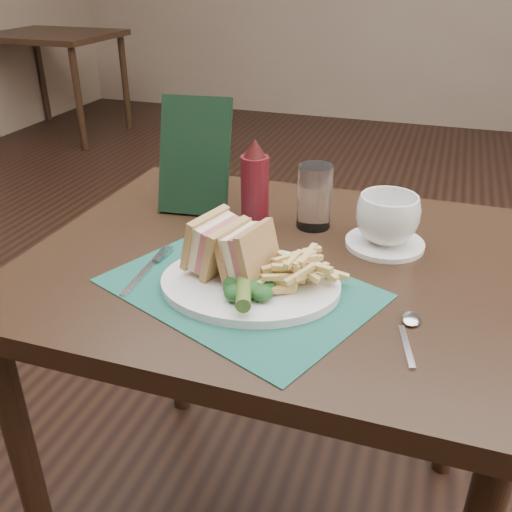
% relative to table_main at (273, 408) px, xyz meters
% --- Properties ---
extents(floor, '(7.00, 7.00, 0.00)m').
position_rel_table_main_xyz_m(floor, '(0.00, 0.50, -0.38)').
color(floor, black).
rests_on(floor, ground).
extents(wall_back, '(6.00, 0.00, 6.00)m').
position_rel_table_main_xyz_m(wall_back, '(0.00, 4.00, -0.38)').
color(wall_back, gray).
rests_on(wall_back, ground).
extents(table_main, '(0.90, 0.75, 0.75)m').
position_rel_table_main_xyz_m(table_main, '(0.00, 0.00, 0.00)').
color(table_main, black).
rests_on(table_main, ground).
extents(table_bg_left, '(0.90, 0.75, 0.75)m').
position_rel_table_main_xyz_m(table_bg_left, '(-2.58, 2.81, 0.00)').
color(table_bg_left, black).
rests_on(table_bg_left, ground).
extents(placemat, '(0.51, 0.44, 0.00)m').
position_rel_table_main_xyz_m(placemat, '(-0.02, -0.13, 0.38)').
color(placemat, '#1B5649').
rests_on(placemat, table_main).
extents(plate, '(0.33, 0.28, 0.01)m').
position_rel_table_main_xyz_m(plate, '(-0.01, -0.13, 0.38)').
color(plate, white).
rests_on(plate, placemat).
extents(sandwich_half_a, '(0.10, 0.12, 0.10)m').
position_rel_table_main_xyz_m(sandwich_half_a, '(-0.09, -0.11, 0.44)').
color(sandwich_half_a, tan).
rests_on(sandwich_half_a, plate).
extents(sandwich_half_b, '(0.10, 0.11, 0.10)m').
position_rel_table_main_xyz_m(sandwich_half_b, '(-0.03, -0.12, 0.44)').
color(sandwich_half_b, tan).
rests_on(sandwich_half_b, plate).
extents(kale_garnish, '(0.11, 0.08, 0.03)m').
position_rel_table_main_xyz_m(kale_garnish, '(0.00, -0.18, 0.41)').
color(kale_garnish, '#163E1A').
rests_on(kale_garnish, plate).
extents(pickle_spear, '(0.06, 0.12, 0.03)m').
position_rel_table_main_xyz_m(pickle_spear, '(0.00, -0.19, 0.41)').
color(pickle_spear, '#476325').
rests_on(pickle_spear, plate).
extents(fries_pile, '(0.18, 0.20, 0.06)m').
position_rel_table_main_xyz_m(fries_pile, '(0.07, -0.12, 0.42)').
color(fries_pile, '#D9BA6C').
rests_on(fries_pile, plate).
extents(fork, '(0.04, 0.17, 0.01)m').
position_rel_table_main_xyz_m(fork, '(-0.20, -0.13, 0.38)').
color(fork, silver).
rests_on(fork, placemat).
extents(spoon, '(0.07, 0.15, 0.01)m').
position_rel_table_main_xyz_m(spoon, '(0.26, -0.19, 0.38)').
color(spoon, silver).
rests_on(spoon, table_main).
extents(saucer, '(0.18, 0.18, 0.01)m').
position_rel_table_main_xyz_m(saucer, '(0.19, 0.10, 0.38)').
color(saucer, white).
rests_on(saucer, table_main).
extents(coffee_cup, '(0.17, 0.17, 0.09)m').
position_rel_table_main_xyz_m(coffee_cup, '(0.19, 0.10, 0.43)').
color(coffee_cup, white).
rests_on(coffee_cup, saucer).
extents(drinking_glass, '(0.09, 0.09, 0.13)m').
position_rel_table_main_xyz_m(drinking_glass, '(0.04, 0.15, 0.44)').
color(drinking_glass, white).
rests_on(drinking_glass, table_main).
extents(ketchup_bottle, '(0.07, 0.07, 0.19)m').
position_rel_table_main_xyz_m(ketchup_bottle, '(-0.08, 0.10, 0.47)').
color(ketchup_bottle, '#500D15').
rests_on(ketchup_bottle, table_main).
extents(check_presenter, '(0.16, 0.11, 0.24)m').
position_rel_table_main_xyz_m(check_presenter, '(-0.23, 0.16, 0.49)').
color(check_presenter, black).
rests_on(check_presenter, table_main).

